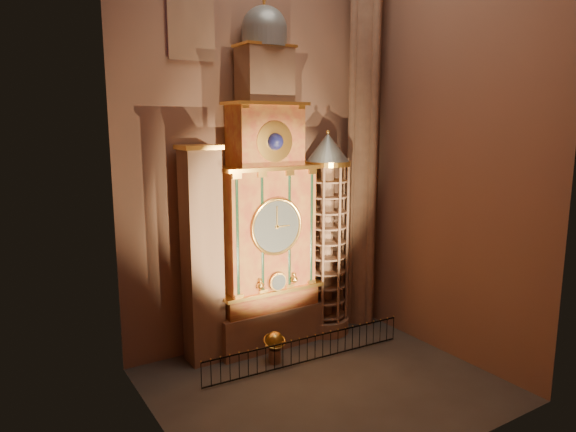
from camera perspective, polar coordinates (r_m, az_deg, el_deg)
floor at (r=23.42m, az=4.03°, el=-18.19°), size 14.00×14.00×0.00m
wall_back at (r=25.65m, az=-3.69°, el=9.94°), size 22.00×0.00×22.00m
wall_left at (r=17.35m, az=-14.78°, el=9.42°), size 0.00×22.00×22.00m
wall_right at (r=25.36m, az=17.43°, el=9.49°), size 0.00×22.00×22.00m
astronomical_clock at (r=25.15m, az=-2.45°, el=0.04°), size 5.60×2.41×16.70m
portrait_tower at (r=24.03m, az=-9.52°, el=-4.32°), size 1.80×1.60×10.20m
stair_turret at (r=27.08m, az=4.30°, el=-2.28°), size 2.50×2.50×10.80m
gothic_pier at (r=28.28m, az=8.41°, el=9.89°), size 2.04×2.04×22.00m
celestial_globe at (r=24.84m, az=-1.50°, el=-14.06°), size 1.22×1.18×1.52m
iron_railing at (r=24.90m, az=2.15°, el=-14.63°), size 10.42×0.61×1.22m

